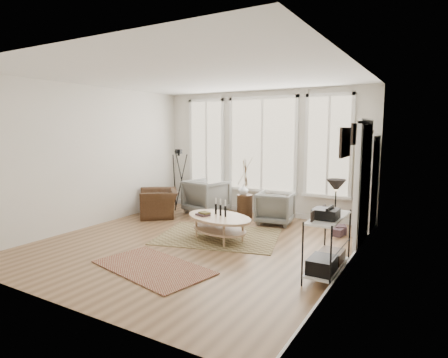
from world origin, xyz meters
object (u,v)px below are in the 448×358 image
Objects in this scene: low_shelf at (328,239)px; coffee_table at (219,221)px; side_table at (245,187)px; bookcase at (366,185)px; accent_chair at (159,203)px; armchair_right at (275,208)px; armchair_left at (207,196)px.

low_shelf reaches higher than coffee_table.
coffee_table is 1.85m from side_table.
low_shelf is (-0.06, -2.52, -0.44)m from bookcase.
bookcase is at bearing 61.05° from accent_chair.
accent_chair is (-2.60, -0.73, -0.03)m from armchair_right.
armchair_right is at bearing 75.25° from coffee_table.
low_shelf is at bearing 117.70° from armchair_right.
accent_chair is (-1.79, -0.87, -0.41)m from side_table.
low_shelf is 0.87× the size of side_table.
bookcase reaches higher than side_table.
armchair_left reaches higher than accent_chair.
side_table reaches higher than armchair_right.
low_shelf is at bearing 156.77° from armchair_left.
low_shelf reaches higher than armchair_left.
accent_chair is at bearing 160.01° from low_shelf.
bookcase is 4.53m from accent_chair.
coffee_table is at bearing 162.78° from low_shelf.
armchair_right is 0.50× the size of side_table.
low_shelf is at bearing -17.22° from coffee_table.
armchair_right is 0.90m from side_table.
low_shelf reaches higher than accent_chair.
side_table is (-0.80, 0.14, 0.38)m from armchair_right.
armchair_right is at bearing -9.77° from side_table.
coffee_table is at bearing 139.61° from armchair_left.
bookcase reaches higher than coffee_table.
side_table is 1.56× the size of accent_chair.
armchair_left is 1.19× the size of armchair_right.
low_shelf is 1.46× the size of armchair_left.
side_table reaches higher than coffee_table.
coffee_table is 2.27m from armchair_left.
bookcase is 2.73× the size of armchair_right.
low_shelf is at bearing -43.93° from side_table.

